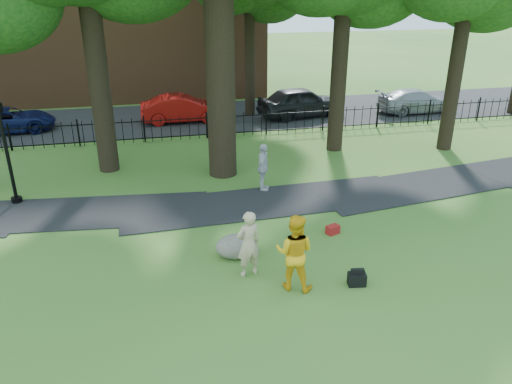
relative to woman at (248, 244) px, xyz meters
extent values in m
plane|color=#2F5D20|center=(0.50, 0.48, -0.93)|extent=(120.00, 120.00, 0.00)
cube|color=black|center=(1.50, 4.38, -0.93)|extent=(36.07, 3.85, 0.03)
cube|color=black|center=(0.50, 16.48, -0.93)|extent=(80.00, 7.00, 0.02)
cube|color=black|center=(0.50, 12.48, 0.09)|extent=(44.00, 0.04, 0.04)
cube|color=black|center=(0.50, 12.48, -0.75)|extent=(44.00, 0.04, 0.04)
cylinder|color=black|center=(0.50, 7.48, 4.32)|extent=(1.10, 1.10, 10.50)
cylinder|color=black|center=(-4.00, 8.98, 3.62)|extent=(0.80, 0.80, 9.10)
cylinder|color=black|center=(6.00, 9.48, 3.27)|extent=(0.70, 0.70, 8.40)
cylinder|color=black|center=(11.00, 8.48, 3.10)|extent=(0.64, 0.64, 8.05)
imported|color=tan|center=(0.00, 0.00, 0.00)|extent=(0.77, 0.61, 1.85)
imported|color=#F0AA14|center=(1.00, -0.83, 0.09)|extent=(1.23, 1.14, 2.03)
imported|color=#B6B5BB|center=(1.69, 5.51, -0.03)|extent=(0.75, 1.13, 1.79)
ellipsoid|color=gray|center=(-0.14, 1.06, -0.58)|extent=(1.40, 1.23, 0.69)
cylinder|color=black|center=(-7.03, 6.28, 0.69)|extent=(0.12, 0.12, 3.24)
cylinder|color=black|center=(-7.03, 6.28, -0.83)|extent=(0.36, 0.36, 0.20)
cube|color=black|center=(2.62, -1.10, -0.76)|extent=(0.49, 0.35, 0.34)
cube|color=maroon|center=(3.01, 1.69, -0.79)|extent=(0.46, 0.38, 0.27)
imported|color=#A8100C|center=(-0.41, 15.74, -0.19)|extent=(4.49, 1.60, 1.48)
imported|color=#0D1645|center=(-9.25, 15.69, -0.30)|extent=(4.75, 2.64, 1.26)
imported|color=black|center=(6.25, 15.45, -0.08)|extent=(5.20, 2.72, 1.69)
imported|color=#95989D|center=(13.08, 14.93, -0.26)|extent=(4.67, 2.03, 1.34)
camera|label=1|loc=(-2.27, -11.15, 6.39)|focal=35.00mm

